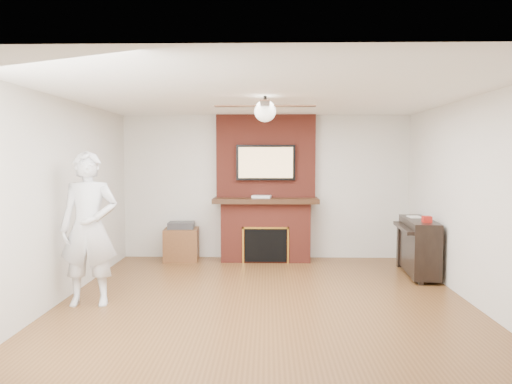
{
  "coord_description": "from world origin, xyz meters",
  "views": [
    {
      "loc": [
        0.03,
        -5.99,
        1.77
      ],
      "look_at": [
        -0.13,
        0.9,
        1.29
      ],
      "focal_mm": 35.0,
      "sensor_mm": 36.0,
      "label": 1
    }
  ],
  "objects_px": {
    "side_table": "(182,243)",
    "fireplace": "(266,202)",
    "piano": "(418,245)",
    "person": "(89,229)"
  },
  "relations": [
    {
      "from": "person",
      "to": "side_table",
      "type": "distance_m",
      "value": 2.77
    },
    {
      "from": "fireplace",
      "to": "person",
      "type": "height_order",
      "value": "fireplace"
    },
    {
      "from": "person",
      "to": "side_table",
      "type": "bearing_deg",
      "value": 69.74
    },
    {
      "from": "fireplace",
      "to": "person",
      "type": "xyz_separation_m",
      "value": [
        -2.1,
        -2.69,
        -0.07
      ]
    },
    {
      "from": "piano",
      "to": "side_table",
      "type": "bearing_deg",
      "value": 169.76
    },
    {
      "from": "fireplace",
      "to": "side_table",
      "type": "height_order",
      "value": "fireplace"
    },
    {
      "from": "side_table",
      "to": "fireplace",
      "type": "bearing_deg",
      "value": -0.67
    },
    {
      "from": "person",
      "to": "piano",
      "type": "xyz_separation_m",
      "value": [
        4.39,
        1.6,
        -0.47
      ]
    },
    {
      "from": "person",
      "to": "side_table",
      "type": "height_order",
      "value": "person"
    },
    {
      "from": "fireplace",
      "to": "side_table",
      "type": "bearing_deg",
      "value": -177.35
    }
  ]
}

